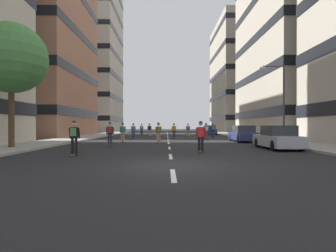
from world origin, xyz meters
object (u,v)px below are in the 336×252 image
at_px(skater_5, 188,129).
at_px(skater_9, 174,130).
at_px(skater_2, 206,130).
at_px(streetlamp_right, 280,95).
at_px(street_tree_near, 11,58).
at_px(skater_8, 133,130).
at_px(skater_4, 150,129).
at_px(skater_11, 201,135).
at_px(skater_10, 123,131).
at_px(skater_6, 142,129).
at_px(parked_car_near, 278,138).
at_px(parked_car_far, 243,134).
at_px(skater_7, 110,132).
at_px(skater_0, 74,136).
at_px(skater_1, 159,131).
at_px(skater_3, 213,129).
at_px(parked_car_mid, 209,130).

height_order(skater_5, skater_9, same).
bearing_deg(skater_2, streetlamp_right, -45.90).
xyz_separation_m(street_tree_near, skater_8, (6.08, 14.31, -4.82)).
bearing_deg(skater_4, skater_11, -78.97).
relative_size(skater_9, skater_10, 1.00).
height_order(skater_2, skater_5, same).
xyz_separation_m(street_tree_near, skater_9, (10.86, 14.61, -4.85)).
bearing_deg(skater_6, skater_9, -64.60).
height_order(parked_car_near, skater_10, skater_10).
height_order(parked_car_far, skater_7, skater_7).
distance_m(street_tree_near, skater_8, 16.28).
distance_m(skater_6, skater_10, 17.66).
bearing_deg(skater_0, street_tree_near, 144.36).
xyz_separation_m(skater_1, skater_3, (6.34, 10.25, 0.00)).
bearing_deg(skater_6, streetlamp_right, -55.01).
bearing_deg(skater_9, skater_11, -86.51).
bearing_deg(skater_1, skater_2, 49.23).
height_order(skater_2, skater_3, same).
bearing_deg(skater_3, street_tree_near, -135.03).
bearing_deg(skater_7, skater_11, -36.37).
relative_size(parked_car_mid, skater_9, 2.47).
bearing_deg(skater_11, skater_2, 80.28).
distance_m(skater_2, skater_11, 13.36).
bearing_deg(skater_3, skater_1, -121.73).
xyz_separation_m(parked_car_mid, skater_11, (-5.26, -29.59, 0.29)).
height_order(streetlamp_right, skater_11, streetlamp_right).
xyz_separation_m(skater_4, skater_10, (-1.64, -12.57, 0.03)).
bearing_deg(skater_2, skater_4, 127.32).
xyz_separation_m(parked_car_near, skater_6, (-11.02, 24.57, 0.32)).
xyz_separation_m(streetlamp_right, skater_9, (-8.68, 9.20, -3.15)).
relative_size(parked_car_mid, skater_11, 2.47).
distance_m(skater_8, skater_11, 17.48).
height_order(parked_car_mid, skater_2, skater_2).
height_order(skater_1, skater_7, same).
bearing_deg(skater_6, skater_10, -90.34).
distance_m(skater_7, skater_9, 13.32).
xyz_separation_m(parked_car_far, streetlamp_right, (2.40, -2.36, 3.44)).
xyz_separation_m(skater_7, skater_10, (0.18, 4.66, 0.00)).
relative_size(parked_car_mid, skater_8, 2.47).
bearing_deg(street_tree_near, streetlamp_right, 15.49).
height_order(parked_car_mid, skater_0, skater_0).
relative_size(street_tree_near, skater_2, 4.47).
distance_m(skater_2, skater_9, 4.89).
distance_m(parked_car_far, streetlamp_right, 4.81).
xyz_separation_m(parked_car_far, skater_11, (-5.26, -9.96, 0.29)).
xyz_separation_m(skater_3, skater_5, (-2.73, 3.66, 0.00)).
relative_size(skater_5, skater_11, 1.00).
height_order(parked_car_far, street_tree_near, street_tree_near).
bearing_deg(skater_8, streetlamp_right, -33.44).
relative_size(skater_4, skater_9, 1.00).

